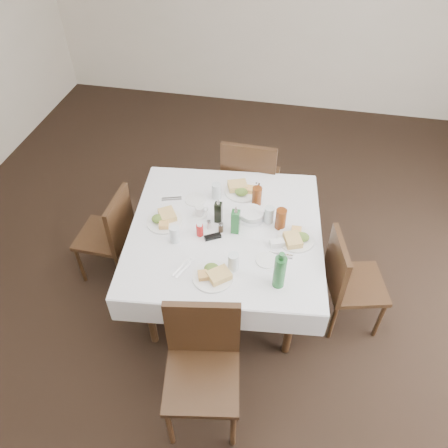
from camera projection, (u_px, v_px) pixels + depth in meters
The scene contains 33 objects.
ground_plane at pixel (233, 312), 3.58m from camera, with size 7.00×7.00×0.00m, color black.
room_shell at pixel (238, 133), 2.38m from camera, with size 6.04×7.04×2.80m.
dining_table at pixel (225, 236), 3.25m from camera, with size 1.54×1.54×0.76m.
chair_north at pixel (250, 179), 3.92m from camera, with size 0.49×0.49×1.00m.
chair_south at pixel (203, 359), 2.68m from camera, with size 0.53×0.53×0.96m.
chair_east at pixel (347, 278), 3.20m from camera, with size 0.50×0.50×0.87m.
chair_west at pixel (111, 231), 3.56m from camera, with size 0.42×0.42×0.86m.
meal_north at pixel (241, 189), 3.48m from camera, with size 0.28×0.28×0.06m.
meal_south at pixel (214, 275), 2.86m from camera, with size 0.27×0.27×0.06m.
meal_east at pixel (296, 238), 3.10m from camera, with size 0.27×0.27×0.06m.
meal_west at pixel (164, 219), 3.24m from camera, with size 0.27×0.27×0.06m.
side_plate_a at pixel (195, 200), 3.42m from camera, with size 0.16×0.16×0.01m.
side_plate_b at pixel (267, 260), 2.97m from camera, with size 0.15×0.15×0.01m.
water_n at pixel (216, 191), 3.40m from camera, with size 0.07×0.07×0.13m.
water_s at pixel (233, 262), 2.88m from camera, with size 0.07×0.07×0.13m.
water_e at pixel (269, 215), 3.21m from camera, with size 0.07×0.07×0.13m.
water_w at pixel (175, 234), 3.07m from camera, with size 0.07×0.07×0.13m.
iced_tea_a at pixel (257, 196), 3.34m from camera, with size 0.07×0.07×0.16m.
iced_tea_b at pixel (281, 219), 3.15m from camera, with size 0.08×0.08×0.16m.
bread_basket at pixel (251, 215), 3.26m from camera, with size 0.20×0.20×0.07m.
oil_cruet_dark at pixel (218, 212), 3.19m from camera, with size 0.05×0.05×0.22m.
oil_cruet_green at pixel (236, 221), 3.10m from camera, with size 0.06×0.06×0.24m.
ketchup_bottle at pixel (200, 230), 3.12m from camera, with size 0.05×0.05×0.11m.
salt_shaker at pixel (209, 225), 3.18m from camera, with size 0.03×0.03×0.07m.
pepper_shaker at pixel (221, 227), 3.15m from camera, with size 0.04×0.04×0.08m.
coffee_mug at pixel (200, 211), 3.28m from camera, with size 0.12×0.11×0.08m.
sunglasses at pixel (213, 237), 3.12m from camera, with size 0.12×0.09×0.03m.
green_bottle at pixel (280, 271), 2.74m from camera, with size 0.08×0.08×0.30m.
sugar_caddy at pixel (277, 243), 3.06m from camera, with size 0.11×0.09×0.05m.
cutlery_n at pixel (255, 189), 3.52m from camera, with size 0.06×0.16×0.01m.
cutlery_s at pixel (183, 268), 2.92m from camera, with size 0.11×0.19×0.01m.
cutlery_e at pixel (280, 256), 3.00m from camera, with size 0.17×0.04×0.01m.
cutlery_w at pixel (172, 199), 3.43m from camera, with size 0.16×0.08×0.01m.
Camera 1 is at (0.33, -2.03, 3.02)m, focal length 35.00 mm.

